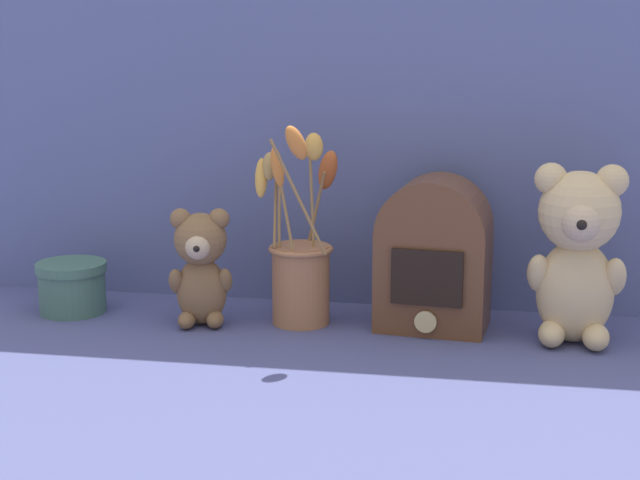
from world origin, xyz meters
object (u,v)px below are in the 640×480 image
Objects in this scene: teddy_bear_medium at (201,265)px; decorative_tin_tall at (72,287)px; teddy_bear_large at (577,251)px; vintage_radio at (434,255)px; flower_vase at (300,265)px.

teddy_bear_medium is 1.63× the size of decorative_tin_tall.
decorative_tin_tall is at bearing 172.61° from teddy_bear_medium.
decorative_tin_tall is (-0.73, 0.02, -0.09)m from teddy_bear_large.
vintage_radio is (0.33, 0.05, 0.02)m from teddy_bear_medium.
teddy_bear_large is 1.44× the size of teddy_bear_medium.
vintage_radio is (0.19, 0.01, 0.02)m from flower_vase.
flower_vase is at bearing 176.93° from teddy_bear_large.
teddy_bear_medium is 0.22m from decorative_tin_tall.
teddy_bear_large is 0.82× the size of flower_vase.
flower_vase is (-0.38, 0.02, -0.04)m from teddy_bear_large.
flower_vase reaches higher than teddy_bear_large.
flower_vase is (0.14, 0.03, -0.00)m from teddy_bear_medium.
decorative_tin_tall is (-0.54, -0.02, -0.07)m from vintage_radio.
flower_vase is 0.19m from vintage_radio.
vintage_radio reaches higher than decorative_tin_tall.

